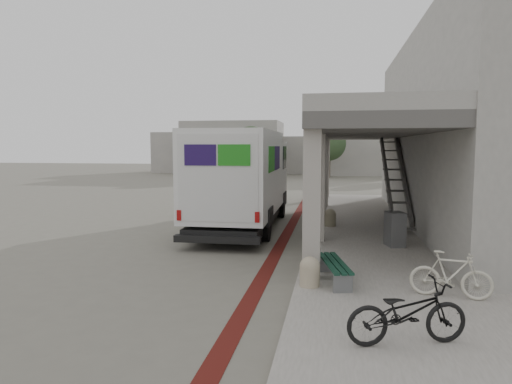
% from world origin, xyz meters
% --- Properties ---
extents(ground, '(120.00, 120.00, 0.00)m').
position_xyz_m(ground, '(0.00, 0.00, 0.00)').
color(ground, '#69645A').
rests_on(ground, ground).
extents(bike_lane_stripe, '(0.35, 40.00, 0.01)m').
position_xyz_m(bike_lane_stripe, '(1.00, 2.00, 0.01)').
color(bike_lane_stripe, '#4F140F').
rests_on(bike_lane_stripe, ground).
extents(sidewalk, '(4.40, 28.00, 0.12)m').
position_xyz_m(sidewalk, '(4.00, 0.00, 0.06)').
color(sidewalk, gray).
rests_on(sidewalk, ground).
extents(transit_building, '(7.60, 17.00, 7.00)m').
position_xyz_m(transit_building, '(6.83, 4.50, 3.40)').
color(transit_building, gray).
rests_on(transit_building, ground).
extents(distant_backdrop, '(28.00, 10.00, 6.50)m').
position_xyz_m(distant_backdrop, '(-2.84, 35.89, 2.70)').
color(distant_backdrop, gray).
rests_on(distant_backdrop, ground).
extents(tree_left, '(3.20, 3.20, 4.80)m').
position_xyz_m(tree_left, '(-5.00, 28.00, 3.18)').
color(tree_left, '#38281C').
rests_on(tree_left, ground).
extents(tree_mid, '(3.20, 3.20, 4.80)m').
position_xyz_m(tree_mid, '(2.00, 30.00, 3.18)').
color(tree_mid, '#38281C').
rests_on(tree_mid, ground).
extents(tree_right, '(3.20, 3.20, 4.80)m').
position_xyz_m(tree_right, '(10.00, 29.00, 3.18)').
color(tree_right, '#38281C').
rests_on(tree_right, ground).
extents(fedex_truck, '(2.69, 8.19, 3.48)m').
position_xyz_m(fedex_truck, '(-0.71, 2.79, 1.85)').
color(fedex_truck, black).
rests_on(fedex_truck, ground).
extents(bench, '(0.76, 1.84, 0.42)m').
position_xyz_m(bench, '(2.60, -3.72, 0.42)').
color(bench, slate).
rests_on(bench, sidewalk).
extents(bollard_near, '(0.41, 0.41, 0.61)m').
position_xyz_m(bollard_near, '(2.10, -4.13, 0.43)').
color(bollard_near, tan).
rests_on(bollard_near, sidewalk).
extents(bollard_far, '(0.41, 0.41, 0.62)m').
position_xyz_m(bollard_far, '(2.44, 3.06, 0.43)').
color(bollard_far, gray).
rests_on(bollard_far, sidewalk).
extents(utility_cabinet, '(0.57, 0.68, 0.98)m').
position_xyz_m(utility_cabinet, '(4.30, 0.06, 0.61)').
color(utility_cabinet, slate).
rests_on(utility_cabinet, sidewalk).
extents(bicycle_black, '(1.90, 1.12, 0.94)m').
position_xyz_m(bicycle_black, '(3.63, -6.66, 0.59)').
color(bicycle_black, black).
rests_on(bicycle_black, sidewalk).
extents(bicycle_cream, '(1.54, 0.70, 0.89)m').
position_xyz_m(bicycle_cream, '(4.76, -4.41, 0.57)').
color(bicycle_cream, beige).
rests_on(bicycle_cream, sidewalk).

